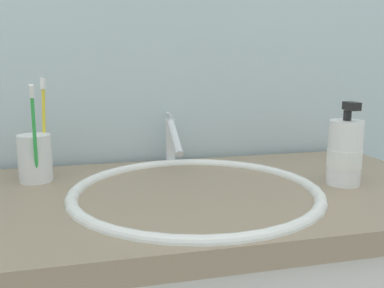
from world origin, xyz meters
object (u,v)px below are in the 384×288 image
(soap_dispenser, at_px, (345,153))
(faucet, at_px, (172,138))
(toothbrush_green, at_px, (34,129))
(toothbrush_cup, at_px, (35,158))
(toothbrush_yellow, at_px, (44,121))

(soap_dispenser, bearing_deg, faucet, 140.82)
(toothbrush_green, height_order, soap_dispenser, toothbrush_green)
(toothbrush_cup, distance_m, toothbrush_green, 0.08)
(faucet, distance_m, toothbrush_yellow, 0.30)
(toothbrush_cup, bearing_deg, soap_dispenser, -16.00)
(toothbrush_cup, height_order, toothbrush_green, toothbrush_green)
(toothbrush_cup, distance_m, toothbrush_yellow, 0.08)
(faucet, bearing_deg, toothbrush_yellow, -170.64)
(toothbrush_green, xyz_separation_m, soap_dispenser, (0.61, -0.13, -0.05))
(toothbrush_green, xyz_separation_m, toothbrush_yellow, (0.01, 0.08, 0.00))
(toothbrush_cup, bearing_deg, toothbrush_yellow, 54.12)
(faucet, bearing_deg, toothbrush_green, -157.56)
(toothbrush_cup, distance_m, soap_dispenser, 0.64)
(faucet, height_order, toothbrush_yellow, toothbrush_yellow)
(toothbrush_cup, bearing_deg, toothbrush_green, -80.79)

